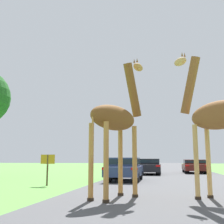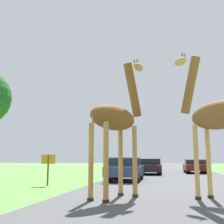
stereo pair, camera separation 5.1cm
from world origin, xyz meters
name	(u,v)px [view 2 (the right image)]	position (x,y,z in m)	size (l,w,h in m)	color
road	(170,171)	(0.00, 30.00, 0.00)	(8.30, 120.00, 0.00)	#4C4C4F
giraffe_near_road	(117,119)	(-2.01, 9.63, 2.56)	(1.78, 2.81, 5.07)	#B77F3D
giraffe_companion	(216,116)	(1.15, 9.62, 2.59)	(2.30, 2.44, 5.11)	tan
car_queue_right	(125,168)	(-2.75, 16.96, 0.72)	(1.87, 3.93, 1.32)	navy
car_queue_left	(150,166)	(-1.68, 24.25, 0.67)	(1.89, 4.20, 1.26)	black
car_far_ahead	(195,166)	(2.24, 27.18, 0.65)	(1.97, 4.53, 1.19)	#561914
sign_post	(48,164)	(-5.98, 13.31, 1.02)	(0.70, 0.08, 1.46)	#4C3823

